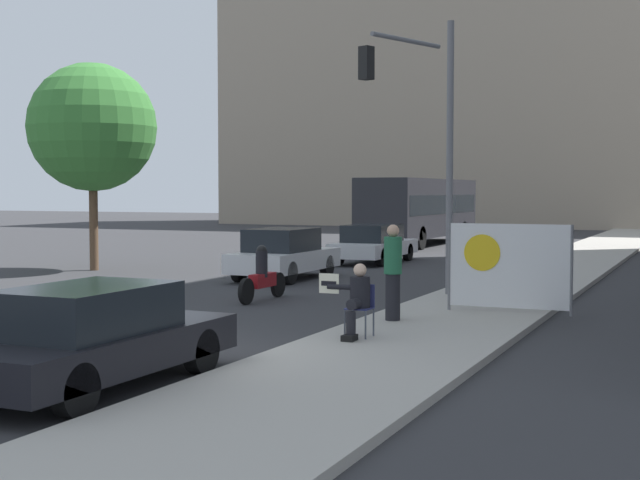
{
  "coord_description": "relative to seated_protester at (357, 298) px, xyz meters",
  "views": [
    {
      "loc": [
        8.1,
        -11.07,
        2.56
      ],
      "look_at": [
        0.89,
        5.01,
        1.6
      ],
      "focal_mm": 50.0,
      "sensor_mm": 36.0,
      "label": 1
    }
  ],
  "objects": [
    {
      "name": "car_on_road_nearest",
      "position": [
        -6.07,
        9.45,
        -0.06
      ],
      "size": [
        1.8,
        4.16,
        1.49
      ],
      "color": "white",
      "rests_on": "ground_plane"
    },
    {
      "name": "parked_car_curbside",
      "position": [
        -1.87,
        -4.48,
        -0.11
      ],
      "size": [
        1.73,
        4.32,
        1.35
      ],
      "color": "black",
      "rests_on": "ground_plane"
    },
    {
      "name": "sidewalk_curb",
      "position": [
        0.79,
        12.39,
        -0.73
      ],
      "size": [
        3.18,
        90.0,
        0.13
      ],
      "primitive_type": "cube",
      "color": "#A8A399",
      "rests_on": "ground_plane"
    },
    {
      "name": "building_backdrop_far",
      "position": [
        -4.63,
        53.2,
        10.29
      ],
      "size": [
        52.0,
        12.0,
        22.17
      ],
      "color": "gray",
      "rests_on": "ground_plane"
    },
    {
      "name": "street_tree_near_curb",
      "position": [
        -13.02,
        9.59,
        3.82
      ],
      "size": [
        4.13,
        4.13,
        6.69
      ],
      "color": "brown",
      "rests_on": "ground_plane"
    },
    {
      "name": "protest_banner",
      "position": [
        1.64,
        4.03,
        0.28
      ],
      "size": [
        2.51,
        0.06,
        1.78
      ],
      "color": "slate",
      "rests_on": "sidewalk_curb"
    },
    {
      "name": "jogger_on_sidewalk",
      "position": [
        -0.12,
        2.11,
        0.26
      ],
      "size": [
        0.34,
        0.34,
        1.81
      ],
      "rotation": [
        0.0,
        0.0,
        2.82
      ],
      "color": "black",
      "rests_on": "sidewalk_curb"
    },
    {
      "name": "car_on_road_midblock",
      "position": [
        -5.79,
        16.1,
        -0.1
      ],
      "size": [
        1.79,
        4.6,
        1.38
      ],
      "color": "silver",
      "rests_on": "ground_plane"
    },
    {
      "name": "traffic_light_pole",
      "position": [
        -1.21,
        7.04,
        3.6
      ],
      "size": [
        2.72,
        2.49,
        6.41
      ],
      "color": "slate",
      "rests_on": "sidewalk_curb"
    },
    {
      "name": "seated_protester",
      "position": [
        0.0,
        0.0,
        0.0
      ],
      "size": [
        0.91,
        0.77,
        1.23
      ],
      "rotation": [
        0.0,
        0.0,
        0.05
      ],
      "color": "#474C56",
      "rests_on": "sidewalk_curb"
    },
    {
      "name": "motorcycle_on_road",
      "position": [
        -4.25,
        4.68,
        -0.24
      ],
      "size": [
        0.28,
        2.19,
        1.31
      ],
      "color": "maroon",
      "rests_on": "ground_plane"
    },
    {
      "name": "ground_plane",
      "position": [
        -2.63,
        -2.61,
        -0.79
      ],
      "size": [
        160.0,
        160.0,
        0.0
      ],
      "primitive_type": "plane",
      "color": "#303033"
    },
    {
      "name": "city_bus_on_road",
      "position": [
        -7.59,
        27.17,
        1.02
      ],
      "size": [
        2.51,
        11.32,
        3.14
      ],
      "color": "#232328",
      "rests_on": "ground_plane"
    }
  ]
}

